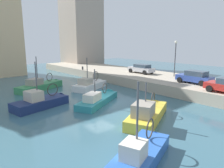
{
  "coord_description": "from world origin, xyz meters",
  "views": [
    {
      "loc": [
        -11.91,
        -15.39,
        5.9
      ],
      "look_at": [
        3.11,
        1.62,
        1.2
      ],
      "focal_mm": 32.85,
      "sensor_mm": 36.0,
      "label": 1
    }
  ],
  "objects": [
    {
      "name": "parked_car_blue",
      "position": [
        10.41,
        -4.4,
        1.94
      ],
      "size": [
        2.01,
        4.01,
        1.47
      ],
      "color": "#334C9E",
      "rests_on": "quay_wall"
    },
    {
      "name": "fishing_boat_teal",
      "position": [
        0.09,
        0.06,
        0.11
      ],
      "size": [
        6.83,
        4.58,
        4.23
      ],
      "color": "teal",
      "rests_on": "ground"
    },
    {
      "name": "fishing_boat_white",
      "position": [
        3.22,
        5.74,
        0.12
      ],
      "size": [
        6.2,
        3.98,
        4.89
      ],
      "color": "white",
      "rests_on": "ground"
    },
    {
      "name": "water_surface",
      "position": [
        0.0,
        0.0,
        0.0
      ],
      "size": [
        80.0,
        80.0,
        0.0
      ],
      "primitive_type": "plane",
      "color": "#386070",
      "rests_on": "ground"
    },
    {
      "name": "mooring_bollard_mid",
      "position": [
        7.35,
        14.0,
        1.48
      ],
      "size": [
        0.28,
        0.28,
        0.55
      ],
      "primitive_type": "cylinder",
      "color": "#2D2D33",
      "rests_on": "quay_wall"
    },
    {
      "name": "fishing_boat_navy",
      "position": [
        -4.58,
        2.45,
        0.13
      ],
      "size": [
        6.0,
        2.89,
        5.09
      ],
      "color": "navy",
      "rests_on": "ground"
    },
    {
      "name": "fishing_boat_yellow",
      "position": [
        0.19,
        -5.96,
        0.15
      ],
      "size": [
        6.77,
        4.34,
        3.93
      ],
      "color": "gold",
      "rests_on": "ground"
    },
    {
      "name": "fishing_boat_blue",
      "position": [
        -4.45,
        -9.33,
        0.11
      ],
      "size": [
        5.62,
        3.28,
        4.95
      ],
      "color": "#2D60B7",
      "rests_on": "ground"
    },
    {
      "name": "quay_wall",
      "position": [
        11.5,
        0.0,
        0.6
      ],
      "size": [
        9.0,
        56.0,
        1.2
      ],
      "primitive_type": "cube",
      "color": "#ADA08C",
      "rests_on": "ground"
    },
    {
      "name": "parked_car_silver",
      "position": [
        11.9,
        4.84,
        1.9
      ],
      "size": [
        1.86,
        4.15,
        1.35
      ],
      "color": "#B7B7BC",
      "rests_on": "quay_wall"
    },
    {
      "name": "fishing_boat_green",
      "position": [
        -1.78,
        9.46,
        0.12
      ],
      "size": [
        7.15,
        4.35,
        5.02
      ],
      "color": "#388951",
      "rests_on": "ground"
    },
    {
      "name": "quay_streetlamp",
      "position": [
        13.0,
        -0.15,
        4.45
      ],
      "size": [
        0.36,
        0.36,
        4.83
      ],
      "color": "#38383D",
      "rests_on": "quay_wall"
    },
    {
      "name": "waterfront_building_east_mid",
      "position": [
        15.22,
        26.08,
        9.07
      ],
      "size": [
        7.75,
        7.83,
        18.1
      ],
      "color": "#A39384",
      "rests_on": "ground"
    }
  ]
}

